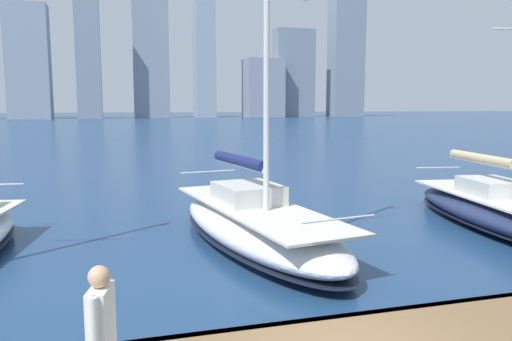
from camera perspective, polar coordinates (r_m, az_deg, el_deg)
city_skyline at (r=168.41m, az=-16.21°, el=12.63°), size 174.02×21.79×52.62m
sailboat_tan at (r=18.21m, az=26.04°, el=-4.12°), size 3.84×9.66×9.76m
sailboat_navy at (r=14.31m, az=-0.10°, el=-6.01°), size 4.10×9.41×10.55m
person_white_shirt at (r=5.74m, az=-17.25°, el=-16.99°), size 0.30×0.63×1.75m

